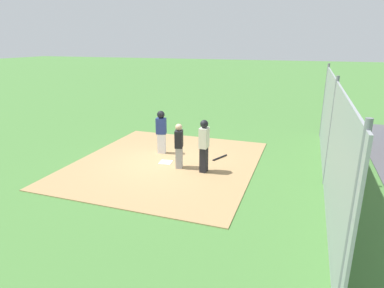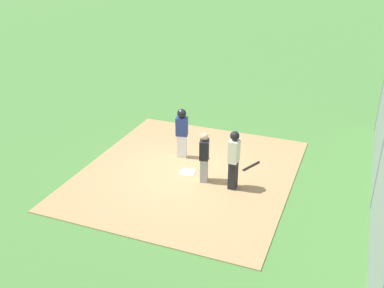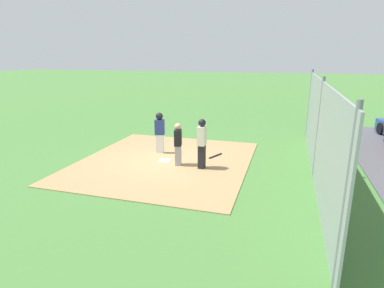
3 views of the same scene
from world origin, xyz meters
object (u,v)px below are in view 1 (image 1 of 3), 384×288
home_plate (166,162)px  umpire (204,145)px  catcher (179,145)px  baseball_bat (220,158)px  runner (161,129)px

home_plate → umpire: (-0.37, -1.58, 0.95)m
catcher → umpire: 0.94m
catcher → umpire: size_ratio=0.87×
home_plate → baseball_bat: (1.10, -1.76, 0.02)m
catcher → umpire: (-0.08, -0.93, 0.14)m
home_plate → umpire: size_ratio=0.24×
umpire → baseball_bat: (1.47, -0.19, -0.93)m
umpire → baseball_bat: size_ratio=2.20×
catcher → baseball_bat: catcher is taller
home_plate → baseball_bat: 2.08m
home_plate → runner: size_ratio=0.26×
home_plate → catcher: 1.07m
home_plate → runner: (0.95, 0.58, 0.97)m
home_plate → runner: 1.48m
runner → baseball_bat: bearing=81.0°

